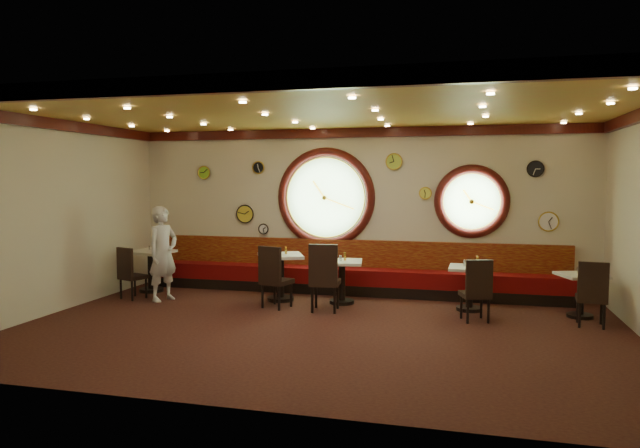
# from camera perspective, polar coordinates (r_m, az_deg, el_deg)

# --- Properties ---
(floor) EXTENTS (9.00, 6.00, 0.00)m
(floor) POSITION_cam_1_polar(r_m,az_deg,el_deg) (8.55, -0.24, -10.51)
(floor) COLOR black
(floor) RESTS_ON ground
(ceiling) EXTENTS (9.00, 6.00, 0.02)m
(ceiling) POSITION_cam_1_polar(r_m,az_deg,el_deg) (8.31, -0.24, 11.31)
(ceiling) COLOR gold
(ceiling) RESTS_ON wall_back
(wall_back) EXTENTS (9.00, 0.02, 3.20)m
(wall_back) POSITION_cam_1_polar(r_m,az_deg,el_deg) (11.20, 3.58, 1.35)
(wall_back) COLOR beige
(wall_back) RESTS_ON floor
(wall_front) EXTENTS (9.00, 0.02, 3.20)m
(wall_front) POSITION_cam_1_polar(r_m,az_deg,el_deg) (5.44, -8.12, -2.04)
(wall_front) COLOR beige
(wall_front) RESTS_ON floor
(wall_left) EXTENTS (0.02, 6.00, 3.20)m
(wall_left) POSITION_cam_1_polar(r_m,az_deg,el_deg) (10.36, -25.13, 0.68)
(wall_left) COLOR beige
(wall_left) RESTS_ON floor
(molding_back) EXTENTS (9.00, 0.10, 0.18)m
(molding_back) POSITION_cam_1_polar(r_m,az_deg,el_deg) (11.17, 3.57, 9.09)
(molding_back) COLOR #3A0D0A
(molding_back) RESTS_ON wall_back
(molding_front) EXTENTS (9.00, 0.10, 0.18)m
(molding_front) POSITION_cam_1_polar(r_m,az_deg,el_deg) (5.52, -8.10, 13.79)
(molding_front) COLOR #3A0D0A
(molding_front) RESTS_ON wall_back
(molding_left) EXTENTS (0.10, 6.00, 0.18)m
(molding_left) POSITION_cam_1_polar(r_m,az_deg,el_deg) (10.34, -25.20, 9.05)
(molding_left) COLOR #3A0D0A
(molding_left) RESTS_ON wall_back
(banquette_base) EXTENTS (8.00, 0.55, 0.20)m
(banquette_base) POSITION_cam_1_polar(r_m,az_deg,el_deg) (11.11, 3.27, -6.47)
(banquette_base) COLOR black
(banquette_base) RESTS_ON floor
(banquette_seat) EXTENTS (8.00, 0.55, 0.30)m
(banquette_seat) POSITION_cam_1_polar(r_m,az_deg,el_deg) (11.07, 3.28, -5.20)
(banquette_seat) COLOR #5D0809
(banquette_seat) RESTS_ON banquette_base
(banquette_back) EXTENTS (8.00, 0.10, 0.55)m
(banquette_back) POSITION_cam_1_polar(r_m,az_deg,el_deg) (11.22, 3.50, -3.00)
(banquette_back) COLOR #610709
(banquette_back) RESTS_ON wall_back
(porthole_left_glass) EXTENTS (1.66, 0.02, 1.66)m
(porthole_left_glass) POSITION_cam_1_polar(r_m,az_deg,el_deg) (11.31, 0.59, 2.66)
(porthole_left_glass) COLOR #83BB70
(porthole_left_glass) RESTS_ON wall_back
(porthole_left_frame) EXTENTS (1.98, 0.18, 1.98)m
(porthole_left_frame) POSITION_cam_1_polar(r_m,az_deg,el_deg) (11.30, 0.57, 2.66)
(porthole_left_frame) COLOR #3A0D0A
(porthole_left_frame) RESTS_ON wall_back
(porthole_left_ring) EXTENTS (1.61, 0.03, 1.61)m
(porthole_left_ring) POSITION_cam_1_polar(r_m,az_deg,el_deg) (11.27, 0.53, 2.65)
(porthole_left_ring) COLOR gold
(porthole_left_ring) RESTS_ON wall_back
(porthole_right_glass) EXTENTS (1.10, 0.02, 1.10)m
(porthole_right_glass) POSITION_cam_1_polar(r_m,az_deg,el_deg) (11.00, 14.92, 2.19)
(porthole_right_glass) COLOR #83BB70
(porthole_right_glass) RESTS_ON wall_back
(porthole_right_frame) EXTENTS (1.38, 0.18, 1.38)m
(porthole_right_frame) POSITION_cam_1_polar(r_m,az_deg,el_deg) (10.99, 14.92, 2.19)
(porthole_right_frame) COLOR #3A0D0A
(porthole_right_frame) RESTS_ON wall_back
(porthole_right_ring) EXTENTS (1.09, 0.03, 1.09)m
(porthole_right_ring) POSITION_cam_1_polar(r_m,az_deg,el_deg) (10.96, 14.93, 2.18)
(porthole_right_ring) COLOR gold
(porthole_right_ring) RESTS_ON wall_back
(wall_clock_0) EXTENTS (0.24, 0.03, 0.24)m
(wall_clock_0) POSITION_cam_1_polar(r_m,az_deg,el_deg) (11.68, -6.17, 5.63)
(wall_clock_0) COLOR black
(wall_clock_0) RESTS_ON wall_back
(wall_clock_1) EXTENTS (0.26, 0.03, 0.26)m
(wall_clock_1) POSITION_cam_1_polar(r_m,az_deg,el_deg) (12.15, -11.51, 5.05)
(wall_clock_1) COLOR #87C828
(wall_clock_1) RESTS_ON wall_back
(wall_clock_2) EXTENTS (0.30, 0.03, 0.30)m
(wall_clock_2) POSITION_cam_1_polar(r_m,az_deg,el_deg) (11.04, 7.41, 6.21)
(wall_clock_2) COLOR #AFC93E
(wall_clock_2) RESTS_ON wall_back
(wall_clock_3) EXTENTS (0.36, 0.03, 0.36)m
(wall_clock_3) POSITION_cam_1_polar(r_m,az_deg,el_deg) (11.81, -7.50, 1.00)
(wall_clock_3) COLOR yellow
(wall_clock_3) RESTS_ON wall_back
(wall_clock_4) EXTENTS (0.28, 0.03, 0.28)m
(wall_clock_4) POSITION_cam_1_polar(r_m,az_deg,el_deg) (11.03, 20.73, 5.18)
(wall_clock_4) COLOR black
(wall_clock_4) RESTS_ON wall_back
(wall_clock_5) EXTENTS (0.34, 0.03, 0.34)m
(wall_clock_5) POSITION_cam_1_polar(r_m,az_deg,el_deg) (11.09, 21.88, 0.23)
(wall_clock_5) COLOR white
(wall_clock_5) RESTS_ON wall_back
(wall_clock_6) EXTENTS (0.22, 0.03, 0.22)m
(wall_clock_6) POSITION_cam_1_polar(r_m,az_deg,el_deg) (10.98, 10.50, 3.05)
(wall_clock_6) COLOR #E1E44C
(wall_clock_6) RESTS_ON wall_back
(wall_clock_7) EXTENTS (0.20, 0.03, 0.20)m
(wall_clock_7) POSITION_cam_1_polar(r_m,az_deg,el_deg) (11.69, -5.66, -0.49)
(wall_clock_7) COLOR white
(wall_clock_7) RESTS_ON wall_back
(table_a) EXTENTS (0.89, 0.89, 0.82)m
(table_a) POSITION_cam_1_polar(r_m,az_deg,el_deg) (11.74, -16.54, -4.01)
(table_a) COLOR black
(table_a) RESTS_ON floor
(table_b) EXTENTS (1.02, 1.02, 0.85)m
(table_b) POSITION_cam_1_polar(r_m,az_deg,el_deg) (10.44, -3.98, -4.75)
(table_b) COLOR black
(table_b) RESTS_ON floor
(table_c) EXTENTS (0.80, 0.80, 0.77)m
(table_c) POSITION_cam_1_polar(r_m,az_deg,el_deg) (10.20, 2.21, -5.26)
(table_c) COLOR black
(table_c) RESTS_ON floor
(table_d) EXTENTS (0.70, 0.70, 0.75)m
(table_d) POSITION_cam_1_polar(r_m,az_deg,el_deg) (9.97, 14.73, -5.71)
(table_d) COLOR black
(table_d) RESTS_ON floor
(table_e) EXTENTS (0.82, 0.82, 0.71)m
(table_e) POSITION_cam_1_polar(r_m,az_deg,el_deg) (10.08, 24.61, -6.02)
(table_e) COLOR black
(table_e) RESTS_ON floor
(chair_a) EXTENTS (0.52, 0.52, 0.60)m
(chair_a) POSITION_cam_1_polar(r_m,az_deg,el_deg) (11.08, -18.54, -4.35)
(chair_a) COLOR black
(chair_a) RESTS_ON floor
(chair_b) EXTENTS (0.57, 0.57, 0.67)m
(chair_b) POSITION_cam_1_polar(r_m,az_deg,el_deg) (9.80, -4.69, -4.89)
(chair_b) COLOR black
(chair_b) RESTS_ON floor
(chair_c) EXTENTS (0.52, 0.52, 0.71)m
(chair_c) POSITION_cam_1_polar(r_m,az_deg,el_deg) (9.49, 0.42, -4.94)
(chair_c) COLOR black
(chair_c) RESTS_ON floor
(chair_d) EXTENTS (0.52, 0.52, 0.61)m
(chair_d) POSITION_cam_1_polar(r_m,az_deg,el_deg) (9.17, 15.43, -6.02)
(chair_d) COLOR black
(chair_d) RESTS_ON floor
(chair_e) EXTENTS (0.46, 0.46, 0.62)m
(chair_e) POSITION_cam_1_polar(r_m,az_deg,el_deg) (9.45, 25.57, -5.96)
(chair_e) COLOR black
(chair_e) RESTS_ON floor
(condiment_a_salt) EXTENTS (0.03, 0.03, 0.09)m
(condiment_a_salt) POSITION_cam_1_polar(r_m,az_deg,el_deg) (11.77, -16.70, -2.29)
(condiment_a_salt) COLOR silver
(condiment_a_salt) RESTS_ON table_a
(condiment_b_salt) EXTENTS (0.04, 0.04, 0.10)m
(condiment_b_salt) POSITION_cam_1_polar(r_m,az_deg,el_deg) (10.53, -4.45, -2.67)
(condiment_b_salt) COLOR silver
(condiment_b_salt) RESTS_ON table_b
(condiment_c_salt) EXTENTS (0.03, 0.03, 0.09)m
(condiment_c_salt) POSITION_cam_1_polar(r_m,az_deg,el_deg) (10.18, 2.01, -3.40)
(condiment_c_salt) COLOR silver
(condiment_c_salt) RESTS_ON table_c
(condiment_d_salt) EXTENTS (0.04, 0.04, 0.11)m
(condiment_d_salt) POSITION_cam_1_polar(r_m,az_deg,el_deg) (9.95, 14.24, -3.78)
(condiment_d_salt) COLOR silver
(condiment_d_salt) RESTS_ON table_d
(condiment_a_pepper) EXTENTS (0.04, 0.04, 0.10)m
(condiment_a_pepper) POSITION_cam_1_polar(r_m,az_deg,el_deg) (11.69, -16.34, -2.29)
(condiment_a_pepper) COLOR silver
(condiment_a_pepper) RESTS_ON table_a
(condiment_b_pepper) EXTENTS (0.03, 0.03, 0.09)m
(condiment_b_pepper) POSITION_cam_1_polar(r_m,az_deg,el_deg) (10.37, -4.12, -2.80)
(condiment_b_pepper) COLOR silver
(condiment_b_pepper) RESTS_ON table_b
(condiment_c_pepper) EXTENTS (0.03, 0.03, 0.10)m
(condiment_c_pepper) POSITION_cam_1_polar(r_m,az_deg,el_deg) (10.09, 2.10, -3.45)
(condiment_c_pepper) COLOR silver
(condiment_c_pepper) RESTS_ON table_c
(condiment_d_pepper) EXTENTS (0.03, 0.03, 0.09)m
(condiment_d_pepper) POSITION_cam_1_polar(r_m,az_deg,el_deg) (9.87, 14.99, -3.93)
(condiment_d_pepper) COLOR silver
(condiment_d_pepper) RESTS_ON table_d
(condiment_a_bottle) EXTENTS (0.05, 0.05, 0.16)m
(condiment_a_bottle) POSITION_cam_1_polar(r_m,az_deg,el_deg) (11.65, -15.85, -2.17)
(condiment_a_bottle) COLOR gold
(condiment_a_bottle) RESTS_ON table_a
(condiment_b_bottle) EXTENTS (0.04, 0.04, 0.14)m
(condiment_b_bottle) POSITION_cam_1_polar(r_m,az_deg,el_deg) (10.40, -3.43, -2.64)
(condiment_b_bottle) COLOR gold
(condiment_b_bottle) RESTS_ON table_b
(condiment_c_bottle) EXTENTS (0.05, 0.05, 0.15)m
(condiment_c_bottle) POSITION_cam_1_polar(r_m,az_deg,el_deg) (10.16, 2.51, -3.25)
(condiment_c_bottle) COLOR gold
(condiment_c_bottle) RESTS_ON table_c
(condiment_d_bottle) EXTENTS (0.06, 0.06, 0.18)m
(condiment_d_bottle) POSITION_cam_1_polar(r_m,az_deg,el_deg) (9.95, 15.45, -3.60)
(condiment_d_bottle) COLOR gold
(condiment_d_bottle) RESTS_ON table_d
(condiment_e_salt) EXTENTS (0.04, 0.04, 0.11)m
(condiment_e_salt) POSITION_cam_1_polar(r_m,az_deg,el_deg) (10.06, 24.41, -4.22)
(condiment_e_salt) COLOR silver
(condiment_e_salt) RESTS_ON table_e
(condiment_e_pepper) EXTENTS (0.04, 0.04, 0.11)m
(condiment_e_pepper) POSITION_cam_1_polar(r_m,az_deg,el_deg) (9.99, 25.04, -4.28)
(condiment_e_pepper) COLOR #BABABE
(condiment_e_pepper) RESTS_ON table_e
(condiment_e_bottle) EXTENTS (0.04, 0.04, 0.14)m
(condiment_e_bottle) POSITION_cam_1_polar(r_m,az_deg,el_deg) (10.17, 25.23, -4.06)
(condiment_e_bottle) COLOR yellow
(condiment_e_bottle) RESTS_ON table_e
(waiter) EXTENTS (0.60, 0.73, 1.72)m
(waiter) POSITION_cam_1_polar(r_m,az_deg,el_deg) (10.78, -15.43, -2.86)
(waiter) COLOR silver
(waiter) RESTS_ON floor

